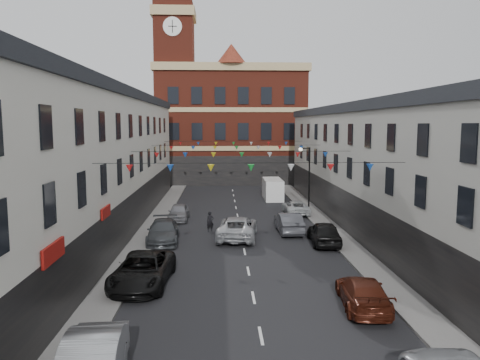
{
  "coord_description": "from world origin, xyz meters",
  "views": [
    {
      "loc": [
        -1.54,
        -29.12,
        8.1
      ],
      "look_at": [
        0.04,
        7.66,
        3.72
      ],
      "focal_mm": 35.0,
      "sensor_mm": 36.0,
      "label": 1
    }
  ],
  "objects": [
    {
      "name": "car_right_c",
      "position": [
        4.77,
        -9.4,
        0.69
      ],
      "size": [
        2.36,
        4.89,
        1.37
      ],
      "primitive_type": "imported",
      "rotation": [
        0.0,
        0.0,
        3.05
      ],
      "color": "#4C1B0F",
      "rests_on": "ground"
    },
    {
      "name": "terrace_left",
      "position": [
        -11.78,
        1.0,
        5.35
      ],
      "size": [
        8.4,
        56.0,
        10.7
      ],
      "color": "silver",
      "rests_on": "ground"
    },
    {
      "name": "white_van",
      "position": [
        4.18,
        21.14,
        1.09
      ],
      "size": [
        1.92,
        4.95,
        2.19
      ],
      "primitive_type": "cube",
      "rotation": [
        0.0,
        0.0,
        -0.0
      ],
      "color": "white",
      "rests_on": "ground"
    },
    {
      "name": "car_right_d",
      "position": [
        5.5,
        1.67,
        0.79
      ],
      "size": [
        2.11,
        4.73,
        1.58
      ],
      "primitive_type": "imported",
      "rotation": [
        0.0,
        0.0,
        3.09
      ],
      "color": "black",
      "rests_on": "ground"
    },
    {
      "name": "pavement_right",
      "position": [
        6.9,
        2.0,
        0.07
      ],
      "size": [
        1.8,
        64.0,
        0.15
      ],
      "primitive_type": "cube",
      "color": "#605E5B",
      "rests_on": "ground"
    },
    {
      "name": "car_left_d",
      "position": [
        -5.5,
        2.76,
        0.75
      ],
      "size": [
        2.36,
        5.24,
        1.49
      ],
      "primitive_type": "imported",
      "rotation": [
        0.0,
        0.0,
        0.05
      ],
      "color": "#3C4043",
      "rests_on": "ground"
    },
    {
      "name": "civic_building",
      "position": [
        0.0,
        37.95,
        8.14
      ],
      "size": [
        20.6,
        13.3,
        18.5
      ],
      "color": "maroon",
      "rests_on": "ground"
    },
    {
      "name": "moving_car",
      "position": [
        -0.32,
        3.54,
        0.8
      ],
      "size": [
        3.28,
        6.0,
        1.59
      ],
      "primitive_type": "imported",
      "rotation": [
        0.0,
        0.0,
        3.03
      ],
      "color": "#AAACB1",
      "rests_on": "ground"
    },
    {
      "name": "car_right_f",
      "position": [
        5.28,
        12.3,
        0.64
      ],
      "size": [
        2.13,
        4.58,
        1.27
      ],
      "primitive_type": "imported",
      "rotation": [
        0.0,
        0.0,
        3.15
      ],
      "color": "silver",
      "rests_on": "ground"
    },
    {
      "name": "terrace_right",
      "position": [
        11.78,
        1.0,
        4.85
      ],
      "size": [
        8.4,
        56.0,
        9.7
      ],
      "color": "#B7B6AB",
      "rests_on": "ground"
    },
    {
      "name": "pedestrian",
      "position": [
        -2.31,
        5.8,
        0.76
      ],
      "size": [
        0.64,
        0.51,
        1.53
      ],
      "primitive_type": "imported",
      "rotation": [
        0.0,
        0.0,
        0.29
      ],
      "color": "black",
      "rests_on": "ground"
    },
    {
      "name": "car_left_c",
      "position": [
        -5.48,
        -6.07,
        0.79
      ],
      "size": [
        2.99,
        5.85,
        1.58
      ],
      "primitive_type": "imported",
      "rotation": [
        0.0,
        0.0,
        -0.07
      ],
      "color": "black",
      "rests_on": "ground"
    },
    {
      "name": "clock_tower",
      "position": [
        -7.5,
        35.0,
        14.93
      ],
      "size": [
        5.6,
        5.6,
        30.0
      ],
      "color": "maroon",
      "rests_on": "ground"
    },
    {
      "name": "ground",
      "position": [
        0.0,
        0.0,
        0.0
      ],
      "size": [
        160.0,
        160.0,
        0.0
      ],
      "primitive_type": "plane",
      "color": "black",
      "rests_on": "ground"
    },
    {
      "name": "pavement_left",
      "position": [
        -6.9,
        2.0,
        0.07
      ],
      "size": [
        1.8,
        64.0,
        0.15
      ],
      "primitive_type": "cube",
      "color": "#605E5B",
      "rests_on": "ground"
    },
    {
      "name": "street_lamp",
      "position": [
        6.55,
        14.0,
        3.9
      ],
      "size": [
        1.1,
        0.36,
        6.0
      ],
      "color": "black",
      "rests_on": "ground"
    },
    {
      "name": "distant_hill",
      "position": [
        -4.0,
        62.0,
        5.0
      ],
      "size": [
        40.0,
        14.0,
        10.0
      ],
      "primitive_type": "cube",
      "color": "#2D4520",
      "rests_on": "ground"
    },
    {
      "name": "car_right_e",
      "position": [
        3.6,
        5.21,
        0.77
      ],
      "size": [
        1.74,
        4.71,
        1.54
      ],
      "primitive_type": "imported",
      "rotation": [
        0.0,
        0.0,
        3.17
      ],
      "color": "#46474D",
      "rests_on": "ground"
    },
    {
      "name": "car_left_e",
      "position": [
        -5.06,
        10.15,
        0.7
      ],
      "size": [
        1.7,
        4.11,
        1.39
      ],
      "primitive_type": "imported",
      "rotation": [
        0.0,
        0.0,
        -0.01
      ],
      "color": "gray",
      "rests_on": "ground"
    }
  ]
}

